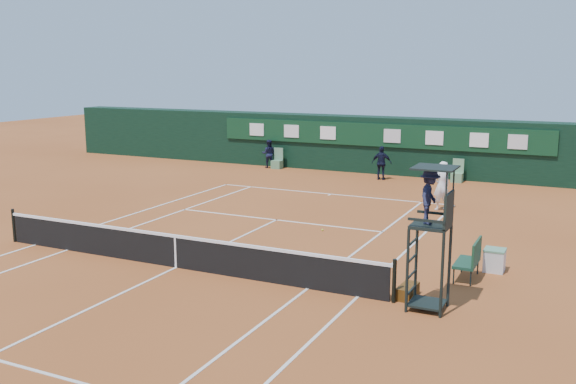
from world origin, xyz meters
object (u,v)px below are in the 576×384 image
Objects in this scene: player_bench at (471,258)px; umpire_chair at (431,208)px; player at (442,186)px; tennis_net at (176,250)px; cooler at (494,260)px.

umpire_chair is at bearing -101.47° from player_bench.
umpire_chair is 11.18m from player.
tennis_net reaches higher than cooler.
cooler is 7.88m from player.
umpire_chair is 5.30× the size of cooler.
player reaches higher than cooler.
player reaches higher than player_bench.
player is (-2.61, 8.24, 0.39)m from player_bench.
umpire_chair is at bearing 57.79° from player.
player reaches higher than tennis_net.
cooler is (1.02, 3.67, -2.13)m from umpire_chair.
tennis_net is 8.18m from player_bench.
umpire_chair is (7.23, -0.07, 1.95)m from tennis_net.
umpire_chair reaches higher than cooler.
umpire_chair reaches higher than player.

